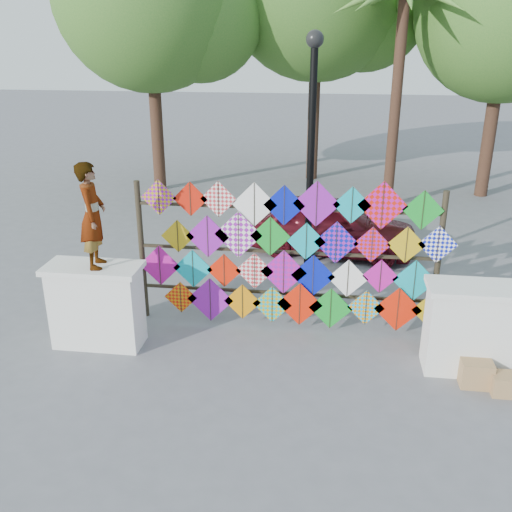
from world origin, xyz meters
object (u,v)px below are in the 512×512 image
vendor_woman (92,216)px  lamppost (311,145)px  kite_rack (291,257)px  sedan (330,225)px

vendor_woman → lamppost: size_ratio=0.34×
vendor_woman → lamppost: 3.71m
kite_rack → vendor_woman: (-2.71, -0.92, 0.83)m
sedan → lamppost: size_ratio=0.81×
vendor_woman → lamppost: bearing=-65.1°
kite_rack → sedan: kite_rack is taller
sedan → lamppost: (-0.38, -2.20, 2.08)m
vendor_woman → sedan: vendor_woman is taller
kite_rack → sedan: 3.58m
sedan → lamppost: 3.05m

